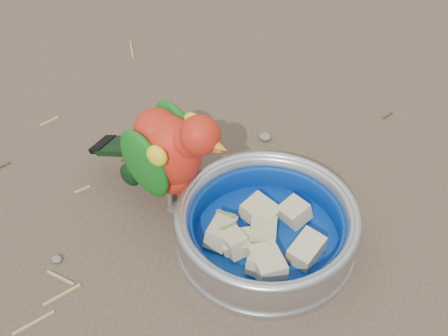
% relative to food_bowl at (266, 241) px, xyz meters
% --- Properties ---
extents(ground, '(60.00, 60.00, 0.00)m').
position_rel_food_bowl_xyz_m(ground, '(-0.06, -0.10, -0.01)').
color(ground, brown).
extents(food_bowl, '(0.22, 0.22, 0.02)m').
position_rel_food_bowl_xyz_m(food_bowl, '(0.00, 0.00, 0.00)').
color(food_bowl, '#B2B2BA').
rests_on(food_bowl, ground).
extents(bowl_wall, '(0.22, 0.22, 0.04)m').
position_rel_food_bowl_xyz_m(bowl_wall, '(0.00, 0.00, 0.03)').
color(bowl_wall, '#B2B2BA').
rests_on(bowl_wall, food_bowl).
extents(fruit_wedges, '(0.13, 0.13, 0.03)m').
position_rel_food_bowl_xyz_m(fruit_wedges, '(-0.00, 0.00, 0.02)').
color(fruit_wedges, tan).
rests_on(fruit_wedges, food_bowl).
extents(lory_parrot, '(0.20, 0.12, 0.16)m').
position_rel_food_bowl_xyz_m(lory_parrot, '(-0.14, 0.02, 0.07)').
color(lory_parrot, red).
rests_on(lory_parrot, ground).
extents(ground_debris, '(0.90, 0.80, 0.01)m').
position_rel_food_bowl_xyz_m(ground_debris, '(-0.09, -0.03, -0.01)').
color(ground_debris, tan).
rests_on(ground_debris, ground).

